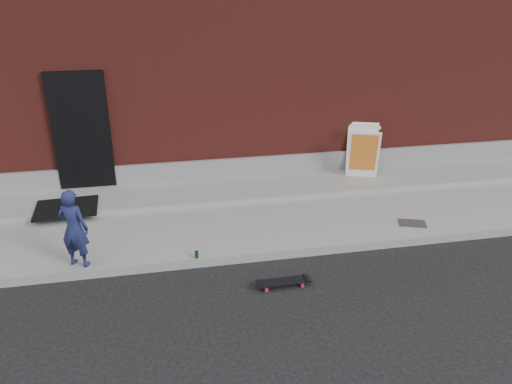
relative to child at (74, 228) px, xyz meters
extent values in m
plane|color=black|center=(2.46, -0.20, -0.76)|extent=(80.00, 80.00, 0.00)
cube|color=gray|center=(2.46, 1.30, -0.68)|extent=(20.00, 3.00, 0.15)
cube|color=gray|center=(2.46, 2.20, -0.56)|extent=(20.00, 1.20, 0.10)
cube|color=maroon|center=(2.46, 6.80, 1.74)|extent=(20.00, 8.00, 5.00)
cube|color=gray|center=(2.46, 2.77, -0.31)|extent=(20.00, 0.10, 0.40)
cube|color=black|center=(-0.14, 2.76, 0.64)|extent=(1.05, 0.12, 2.25)
imported|color=#1C224E|center=(0.00, 0.00, 0.00)|extent=(0.52, 0.44, 1.21)
cylinder|color=red|center=(3.17, -0.83, -0.73)|extent=(0.05, 0.03, 0.05)
cylinder|color=red|center=(3.18, -0.99, -0.73)|extent=(0.05, 0.03, 0.05)
cylinder|color=red|center=(2.64, -0.84, -0.73)|extent=(0.05, 0.03, 0.05)
cylinder|color=red|center=(2.65, -1.01, -0.73)|extent=(0.05, 0.03, 0.05)
cube|color=silver|center=(3.17, -0.91, -0.70)|extent=(0.05, 0.17, 0.02)
cube|color=silver|center=(2.64, -0.92, -0.70)|extent=(0.05, 0.17, 0.02)
cube|color=black|center=(2.91, -0.92, -0.68)|extent=(0.77, 0.21, 0.02)
cube|color=white|center=(5.32, 2.18, 0.01)|extent=(0.69, 0.48, 1.03)
cube|color=white|center=(5.47, 2.62, 0.01)|extent=(0.69, 0.48, 1.03)
cube|color=yellow|center=(5.31, 2.16, -0.04)|extent=(0.57, 0.37, 0.82)
cube|color=white|center=(5.39, 2.40, 0.52)|extent=(0.61, 0.26, 0.05)
cylinder|color=#1C8C26|center=(1.73, -0.15, -0.55)|extent=(0.07, 0.07, 0.11)
cube|color=black|center=(-0.44, 1.81, -0.49)|extent=(1.13, 0.93, 0.03)
cube|color=#5D5C61|center=(5.51, 0.28, -0.60)|extent=(0.53, 0.43, 0.01)
camera|label=1|loc=(1.39, -6.76, 3.40)|focal=35.00mm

